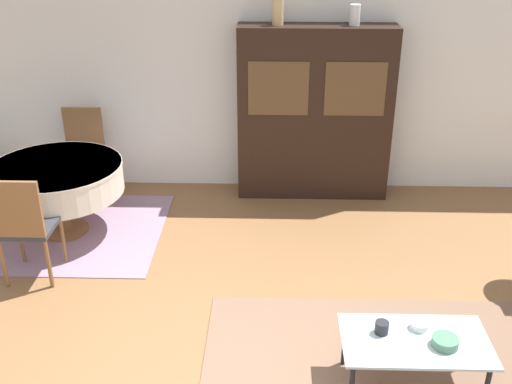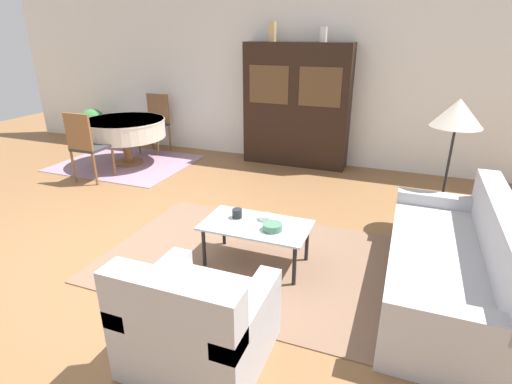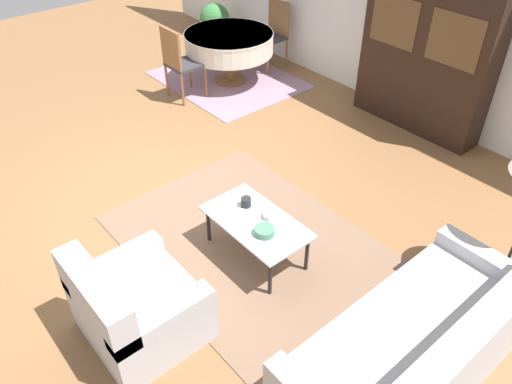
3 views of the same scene
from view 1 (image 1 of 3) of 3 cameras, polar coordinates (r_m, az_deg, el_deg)
The scene contains 13 objects.
wall_back at distance 6.91m, azimuth -1.15°, elevation 11.09°, with size 10.00×0.06×2.70m.
area_rug at distance 4.62m, azimuth 13.35°, elevation -17.13°, with size 2.84×1.95×0.01m.
dining_rug at distance 6.61m, azimuth -18.16°, elevation -3.55°, with size 2.14×1.72×0.01m.
coffee_table at distance 4.35m, azimuth 14.88°, elevation -13.86°, with size 1.01×0.56×0.41m.
display_cabinet at distance 6.80m, azimuth 5.58°, elevation 7.43°, with size 1.71×0.39×1.95m.
dining_table at distance 6.33m, azimuth -18.42°, elevation 1.20°, with size 1.32×1.32×0.75m.
dining_chair_near at distance 5.60m, azimuth -21.20°, elevation -2.76°, with size 0.44×0.44×1.03m.
dining_chair_far at distance 7.11m, azimuth -16.17°, elevation 4.00°, with size 0.44×0.44×1.03m.
cup at distance 4.31m, azimuth 11.89°, elevation -12.51°, with size 0.10×0.10×0.09m.
bowl at distance 4.31m, azimuth 17.56°, elevation -13.45°, with size 0.18×0.18×0.06m.
bowl_small at distance 4.42m, azimuth 15.30°, elevation -12.14°, with size 0.13×0.13×0.05m.
vase_tall at distance 6.52m, azimuth 2.09°, elevation 16.86°, with size 0.12×0.12×0.29m.
vase_short at distance 6.58m, azimuth 9.40°, elevation 16.31°, with size 0.11×0.11×0.21m.
Camera 1 is at (0.33, -3.05, 3.09)m, focal length 42.00 mm.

